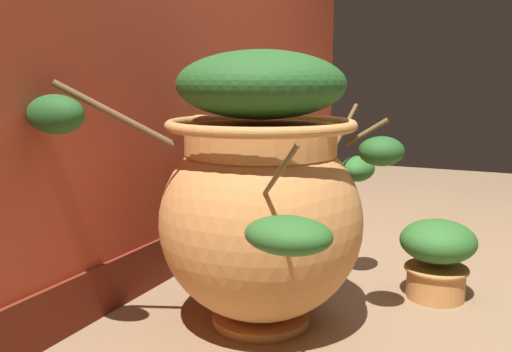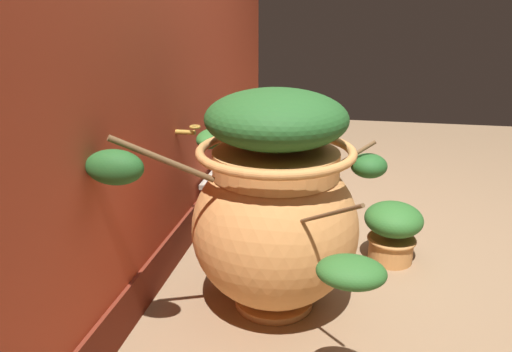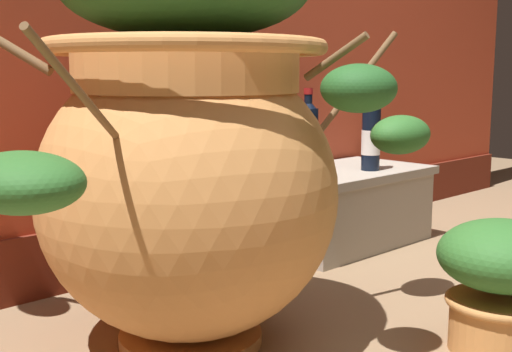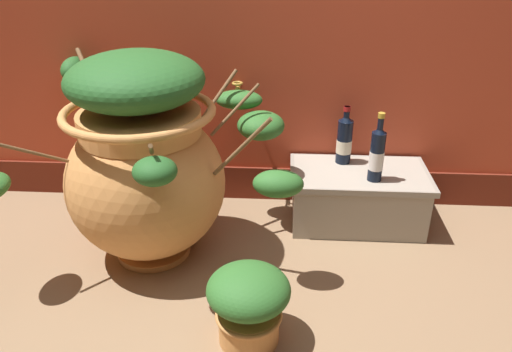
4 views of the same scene
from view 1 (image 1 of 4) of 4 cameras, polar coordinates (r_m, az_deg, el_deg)
The scene contains 6 objects.
ground_plane at distance 2.30m, azimuth 17.53°, elevation -12.65°, with size 7.00×7.00×0.00m, color #896B4C.
terracotta_urn at distance 1.93m, azimuth 0.49°, elevation -1.56°, with size 1.32×1.03×0.96m.
stone_ledge at distance 3.02m, azimuth 2.47°, elevation -3.60°, with size 0.70×0.41×0.29m.
wine_bottle_left at distance 2.99m, azimuth 4.42°, elevation 1.60°, with size 0.07×0.07×0.35m.
wine_bottle_middle at distance 2.95m, azimuth -0.08°, elevation 1.31°, with size 0.08×0.08×0.31m.
potted_shrub at distance 2.33m, azimuth 18.07°, elevation -7.67°, with size 0.31×0.30×0.32m.
Camera 1 is at (-2.12, -0.24, 0.86)m, focal length 39.02 mm.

